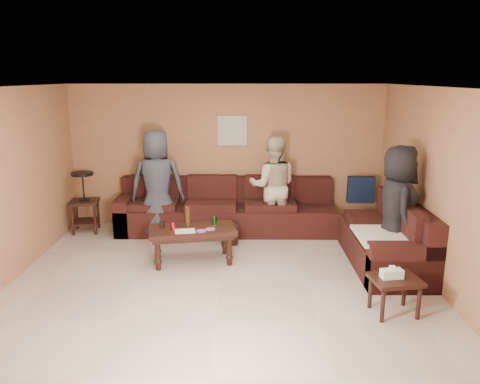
# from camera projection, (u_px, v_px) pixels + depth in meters

# --- Properties ---
(room) EXTENTS (5.60, 5.50, 2.50)m
(room) POSITION_uv_depth(u_px,v_px,m) (219.00, 157.00, 5.77)
(room) COLOR #B3A698
(room) RESTS_ON ground
(sectional_sofa) EXTENTS (4.65, 2.90, 0.97)m
(sectional_sofa) POSITION_uv_depth(u_px,v_px,m) (275.00, 223.00, 7.56)
(sectional_sofa) COLOR #331311
(sectional_sofa) RESTS_ON ground
(coffee_table) EXTENTS (1.32, 0.83, 0.79)m
(coffee_table) POSITION_uv_depth(u_px,v_px,m) (192.00, 233.00, 6.72)
(coffee_table) COLOR black
(coffee_table) RESTS_ON ground
(end_table_left) EXTENTS (0.52, 0.52, 1.05)m
(end_table_left) POSITION_uv_depth(u_px,v_px,m) (84.00, 201.00, 8.00)
(end_table_left) COLOR black
(end_table_left) RESTS_ON ground
(side_table_right) EXTENTS (0.59, 0.51, 0.58)m
(side_table_right) POSITION_uv_depth(u_px,v_px,m) (395.00, 282.00, 5.24)
(side_table_right) COLOR black
(side_table_right) RESTS_ON ground
(waste_bin) EXTENTS (0.29, 0.29, 0.32)m
(waste_bin) POSITION_uv_depth(u_px,v_px,m) (229.00, 234.00, 7.53)
(waste_bin) COLOR black
(waste_bin) RESTS_ON ground
(wall_art) EXTENTS (0.52, 0.04, 0.52)m
(wall_art) POSITION_uv_depth(u_px,v_px,m) (232.00, 131.00, 8.16)
(wall_art) COLOR tan
(wall_art) RESTS_ON ground
(person_left) EXTENTS (0.94, 0.66, 1.80)m
(person_left) POSITION_uv_depth(u_px,v_px,m) (157.00, 183.00, 7.74)
(person_left) COLOR #2D333E
(person_left) RESTS_ON ground
(person_middle) EXTENTS (0.85, 0.68, 1.68)m
(person_middle) POSITION_uv_depth(u_px,v_px,m) (273.00, 186.00, 7.82)
(person_middle) COLOR #C2AE90
(person_middle) RESTS_ON ground
(person_right) EXTENTS (0.60, 0.88, 1.75)m
(person_right) POSITION_uv_depth(u_px,v_px,m) (397.00, 209.00, 6.36)
(person_right) COLOR black
(person_right) RESTS_ON ground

